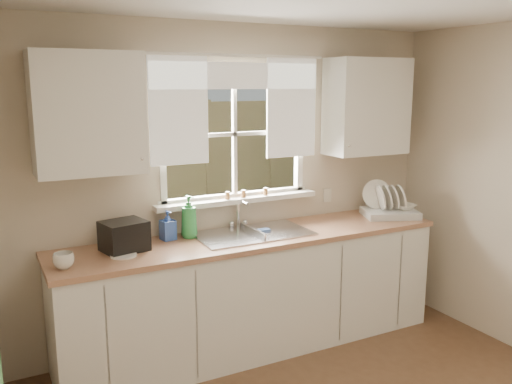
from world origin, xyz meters
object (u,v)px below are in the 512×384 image
soap_bottle_a (189,217)px  black_appliance (124,236)px  dish_rack (389,208)px  cup (64,261)px

soap_bottle_a → black_appliance: (-0.51, -0.10, -0.06)m
black_appliance → soap_bottle_a: bearing=-1.9°
soap_bottle_a → black_appliance: soap_bottle_a is taller
dish_rack → soap_bottle_a: bearing=174.1°
cup → black_appliance: bearing=11.6°
dish_rack → black_appliance: size_ratio=1.91×
dish_rack → black_appliance: (-2.28, 0.08, 0.03)m
dish_rack → cup: dish_rack is taller
cup → black_appliance: size_ratio=0.45×
soap_bottle_a → cup: bearing=-179.3°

